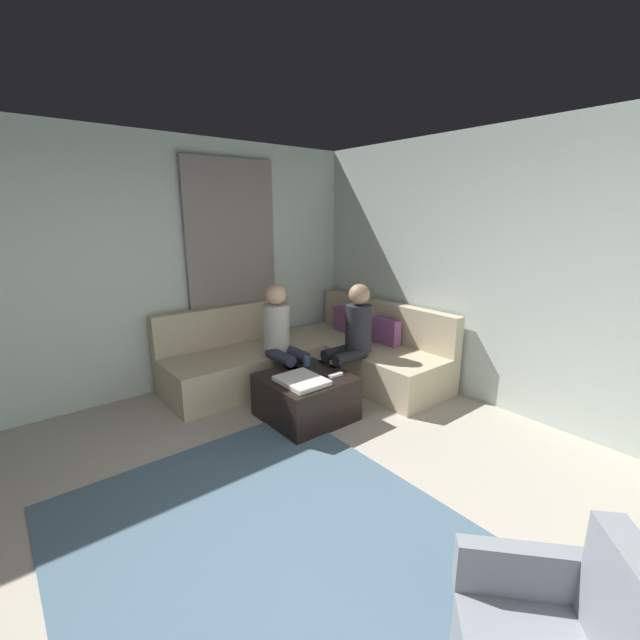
% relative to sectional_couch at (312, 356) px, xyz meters
% --- Properties ---
extents(ground_plane, '(6.00, 6.00, 0.10)m').
position_rel_sectional_couch_xyz_m(ground_plane, '(2.08, -1.88, -0.33)').
color(ground_plane, '#B2A899').
extents(wall_back, '(6.00, 0.12, 2.70)m').
position_rel_sectional_couch_xyz_m(wall_back, '(2.08, 1.06, 1.07)').
color(wall_back, silver).
rests_on(wall_back, ground_plane).
extents(wall_left, '(0.12, 6.00, 2.70)m').
position_rel_sectional_couch_xyz_m(wall_left, '(-0.86, -1.88, 1.07)').
color(wall_left, silver).
rests_on(wall_left, ground_plane).
extents(curtain_panel, '(0.06, 1.10, 2.50)m').
position_rel_sectional_couch_xyz_m(curtain_panel, '(-0.76, -0.58, 0.97)').
color(curtain_panel, gray).
rests_on(curtain_panel, ground_plane).
extents(area_rug, '(2.60, 2.20, 0.01)m').
position_rel_sectional_couch_xyz_m(area_rug, '(1.88, -1.78, -0.27)').
color(area_rug, slate).
rests_on(area_rug, ground_plane).
extents(sectional_couch, '(2.10, 2.55, 0.87)m').
position_rel_sectional_couch_xyz_m(sectional_couch, '(0.00, 0.00, 0.00)').
color(sectional_couch, '#C6B593').
rests_on(sectional_couch, ground_plane).
extents(ottoman, '(0.76, 0.76, 0.42)m').
position_rel_sectional_couch_xyz_m(ottoman, '(0.72, -0.64, -0.07)').
color(ottoman, black).
rests_on(ottoman, ground_plane).
extents(folded_blanket, '(0.44, 0.36, 0.04)m').
position_rel_sectional_couch_xyz_m(folded_blanket, '(0.82, -0.76, 0.16)').
color(folded_blanket, white).
rests_on(folded_blanket, ottoman).
extents(coffee_mug, '(0.08, 0.08, 0.10)m').
position_rel_sectional_couch_xyz_m(coffee_mug, '(0.50, -0.46, 0.19)').
color(coffee_mug, '#334C72').
rests_on(coffee_mug, ottoman).
extents(game_remote, '(0.05, 0.15, 0.02)m').
position_rel_sectional_couch_xyz_m(game_remote, '(0.90, -0.42, 0.15)').
color(game_remote, white).
rests_on(game_remote, ottoman).
extents(person_on_couch_back, '(0.30, 0.60, 1.20)m').
position_rel_sectional_couch_xyz_m(person_on_couch_back, '(0.60, 0.06, 0.38)').
color(person_on_couch_back, black).
rests_on(person_on_couch_back, ground_plane).
extents(person_on_couch_side, '(0.60, 0.30, 1.20)m').
position_rel_sectional_couch_xyz_m(person_on_couch_side, '(0.15, -0.52, 0.38)').
color(person_on_couch_side, '#2D3347').
rests_on(person_on_couch_side, ground_plane).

